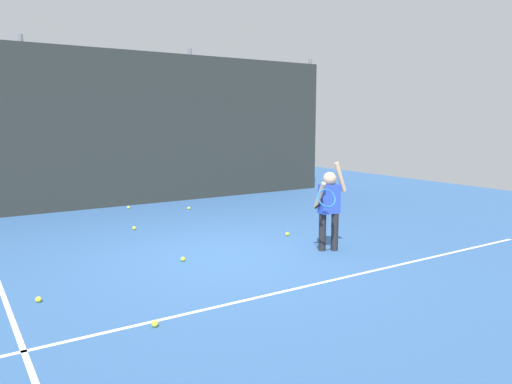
% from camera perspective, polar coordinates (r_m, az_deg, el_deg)
% --- Properties ---
extents(ground_plane, '(20.00, 20.00, 0.00)m').
position_cam_1_polar(ground_plane, '(7.28, -3.62, -7.39)').
color(ground_plane, '#335B93').
extents(court_line_baseline, '(9.00, 0.05, 0.00)m').
position_cam_1_polar(court_line_baseline, '(5.91, 4.57, -11.14)').
color(court_line_baseline, white).
rests_on(court_line_baseline, ground).
extents(back_fence_windscreen, '(11.51, 0.08, 3.53)m').
position_cam_1_polar(back_fence_windscreen, '(11.62, -15.83, 7.04)').
color(back_fence_windscreen, '#282D2B').
rests_on(back_fence_windscreen, ground).
extents(fence_post_1, '(0.09, 0.09, 3.68)m').
position_cam_1_polar(fence_post_1, '(11.28, -25.12, 6.92)').
color(fence_post_1, slate).
rests_on(fence_post_1, ground).
extents(fence_post_2, '(0.09, 0.09, 3.68)m').
position_cam_1_polar(fence_post_2, '(12.35, -7.54, 7.69)').
color(fence_post_2, slate).
rests_on(fence_post_2, ground).
extents(fence_post_3, '(0.09, 0.09, 3.68)m').
position_cam_1_polar(fence_post_3, '(14.34, 6.22, 7.80)').
color(fence_post_3, slate).
rests_on(fence_post_3, ground).
extents(tennis_player, '(0.80, 0.57, 1.35)m').
position_cam_1_polar(tennis_player, '(7.45, 8.49, -1.36)').
color(tennis_player, '#232326').
rests_on(tennis_player, ground).
extents(tennis_ball_0, '(0.07, 0.07, 0.07)m').
position_cam_1_polar(tennis_ball_0, '(10.99, -7.83, -1.88)').
color(tennis_ball_0, '#CCE033').
rests_on(tennis_ball_0, ground).
extents(tennis_ball_1, '(0.07, 0.07, 0.07)m').
position_cam_1_polar(tennis_ball_1, '(11.35, -14.60, -1.75)').
color(tennis_ball_1, '#CCE033').
rests_on(tennis_ball_1, ground).
extents(tennis_ball_2, '(0.07, 0.07, 0.07)m').
position_cam_1_polar(tennis_ball_2, '(4.98, -11.67, -14.75)').
color(tennis_ball_2, '#CCE033').
rests_on(tennis_ball_2, ground).
extents(tennis_ball_3, '(0.07, 0.07, 0.07)m').
position_cam_1_polar(tennis_ball_3, '(7.05, -8.49, -7.71)').
color(tennis_ball_3, '#CCE033').
rests_on(tennis_ball_3, ground).
extents(tennis_ball_4, '(0.07, 0.07, 0.07)m').
position_cam_1_polar(tennis_ball_4, '(5.98, -23.96, -11.34)').
color(tennis_ball_4, '#CCE033').
rests_on(tennis_ball_4, ground).
extents(tennis_ball_6, '(0.07, 0.07, 0.07)m').
position_cam_1_polar(tennis_ball_6, '(8.47, 3.66, -4.90)').
color(tennis_ball_6, '#CCE033').
rests_on(tennis_ball_6, ground).
extents(tennis_ball_7, '(0.07, 0.07, 0.07)m').
position_cam_1_polar(tennis_ball_7, '(9.18, -13.97, -4.09)').
color(tennis_ball_7, '#CCE033').
rests_on(tennis_ball_7, ground).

